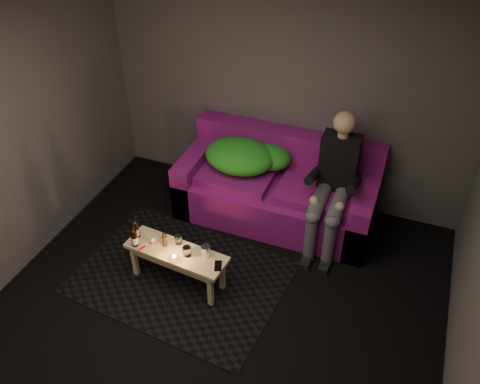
# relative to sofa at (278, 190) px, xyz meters

# --- Properties ---
(floor) EXTENTS (4.50, 4.50, 0.00)m
(floor) POSITION_rel_sofa_xyz_m (-0.09, -1.82, -0.33)
(floor) COLOR black
(floor) RESTS_ON ground
(room) EXTENTS (4.50, 4.50, 4.50)m
(room) POSITION_rel_sofa_xyz_m (-0.09, -1.35, 1.32)
(room) COLOR silver
(room) RESTS_ON ground
(rug) EXTENTS (2.10, 1.61, 0.01)m
(rug) POSITION_rel_sofa_xyz_m (-0.56, -1.29, -0.32)
(rug) COLOR black
(rug) RESTS_ON floor
(sofa) EXTENTS (2.10, 0.95, 0.90)m
(sofa) POSITION_rel_sofa_xyz_m (0.00, 0.00, 0.00)
(sofa) COLOR #770F6C
(sofa) RESTS_ON floor
(green_blanket) EXTENTS (0.93, 0.63, 0.32)m
(green_blanket) POSITION_rel_sofa_xyz_m (-0.39, -0.01, 0.35)
(green_blanket) COLOR #188522
(green_blanket) RESTS_ON sofa
(person) EXTENTS (0.38, 0.87, 1.40)m
(person) POSITION_rel_sofa_xyz_m (0.62, -0.17, 0.40)
(person) COLOR black
(person) RESTS_ON sofa
(coffee_table) EXTENTS (1.01, 0.41, 0.40)m
(coffee_table) POSITION_rel_sofa_xyz_m (-0.56, -1.34, 0.00)
(coffee_table) COLOR #EBC089
(coffee_table) RESTS_ON rug
(beer_bottle_a) EXTENTS (0.06, 0.06, 0.26)m
(beer_bottle_a) POSITION_rel_sofa_xyz_m (-1.00, -1.29, 0.17)
(beer_bottle_a) COLOR black
(beer_bottle_a) RESTS_ON coffee_table
(beer_bottle_b) EXTENTS (0.07, 0.07, 0.27)m
(beer_bottle_b) POSITION_rel_sofa_xyz_m (-0.95, -1.41, 0.17)
(beer_bottle_b) COLOR black
(beer_bottle_b) RESTS_ON coffee_table
(salt_shaker) EXTENTS (0.05, 0.05, 0.09)m
(salt_shaker) POSITION_rel_sofa_xyz_m (-0.81, -1.34, 0.12)
(salt_shaker) COLOR silver
(salt_shaker) RESTS_ON coffee_table
(pepper_mill) EXTENTS (0.06, 0.06, 0.12)m
(pepper_mill) POSITION_rel_sofa_xyz_m (-0.69, -1.31, 0.14)
(pepper_mill) COLOR black
(pepper_mill) RESTS_ON coffee_table
(tumbler_back) EXTENTS (0.08, 0.08, 0.08)m
(tumbler_back) POSITION_rel_sofa_xyz_m (-0.59, -1.23, 0.12)
(tumbler_back) COLOR white
(tumbler_back) RESTS_ON coffee_table
(tealight) EXTENTS (0.06, 0.06, 0.04)m
(tealight) POSITION_rel_sofa_xyz_m (-0.53, -1.44, 0.10)
(tealight) COLOR white
(tealight) RESTS_ON coffee_table
(tumbler_front) EXTENTS (0.08, 0.08, 0.10)m
(tumbler_front) POSITION_rel_sofa_xyz_m (-0.44, -1.35, 0.12)
(tumbler_front) COLOR white
(tumbler_front) RESTS_ON coffee_table
(steel_cup) EXTENTS (0.11, 0.11, 0.12)m
(steel_cup) POSITION_rel_sofa_xyz_m (-0.28, -1.30, 0.13)
(steel_cup) COLOR silver
(steel_cup) RESTS_ON coffee_table
(smartphone) EXTENTS (0.11, 0.15, 0.01)m
(smartphone) POSITION_rel_sofa_xyz_m (-0.12, -1.38, 0.08)
(smartphone) COLOR black
(smartphone) RESTS_ON coffee_table
(red_lighter) EXTENTS (0.04, 0.07, 0.01)m
(red_lighter) POSITION_rel_sofa_xyz_m (-0.87, -1.43, 0.08)
(red_lighter) COLOR red
(red_lighter) RESTS_ON coffee_table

